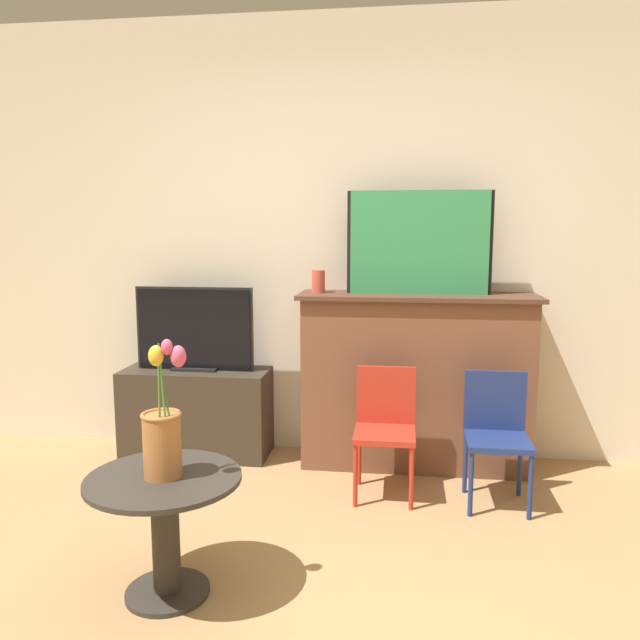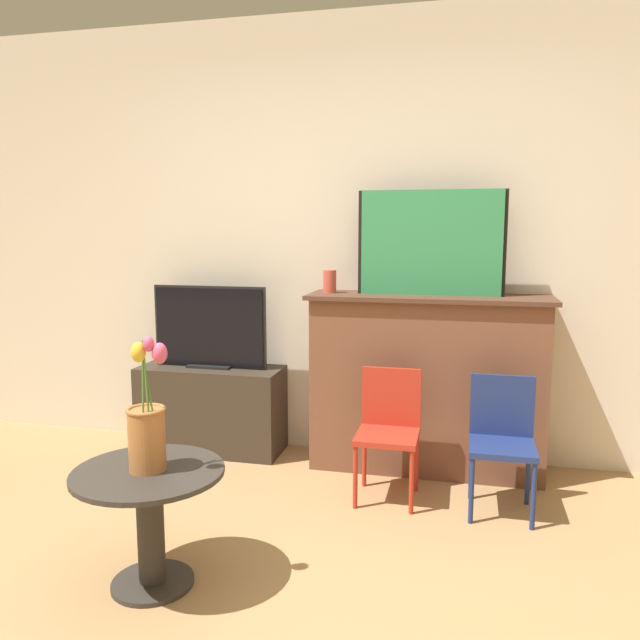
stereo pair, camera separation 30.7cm
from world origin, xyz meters
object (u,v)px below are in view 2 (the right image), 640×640
(painting, at_px, (431,243))
(chair_blue, at_px, (502,435))
(vase_tulips, at_px, (147,429))
(tv_monitor, at_px, (210,328))
(chair_red, at_px, (389,425))

(painting, bearing_deg, chair_blue, -49.62)
(painting, relative_size, vase_tulips, 1.54)
(painting, distance_m, tv_monitor, 1.47)
(vase_tulips, bearing_deg, chair_red, 53.23)
(chair_blue, bearing_deg, painting, 130.38)
(tv_monitor, bearing_deg, chair_blue, -14.92)
(chair_red, bearing_deg, tv_monitor, 159.87)
(painting, distance_m, chair_blue, 1.14)
(tv_monitor, height_order, vase_tulips, tv_monitor)
(tv_monitor, xyz_separation_m, vase_tulips, (0.39, -1.52, -0.15))
(chair_red, bearing_deg, vase_tulips, -126.77)
(chair_blue, bearing_deg, vase_tulips, -142.89)
(painting, relative_size, tv_monitor, 1.13)
(painting, height_order, tv_monitor, painting)
(tv_monitor, bearing_deg, vase_tulips, -75.61)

